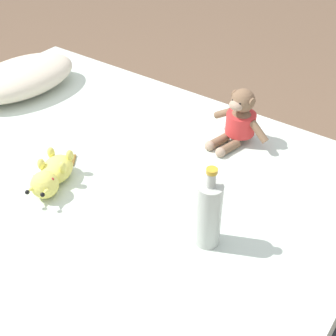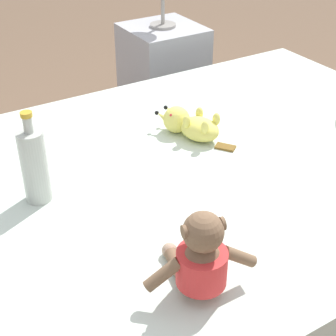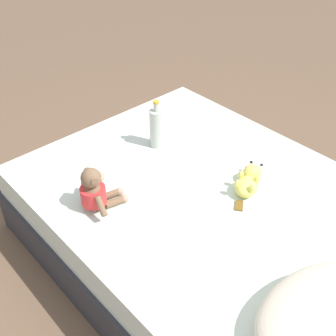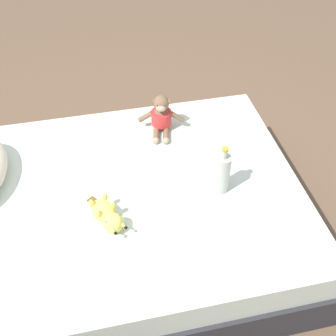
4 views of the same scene
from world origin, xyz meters
TOP-DOWN VIEW (x-y plane):
  - ground_plane at (0.00, 0.00)m, footprint 16.00×16.00m
  - bed at (0.00, 0.00)m, footprint 1.48×2.05m
  - pillow at (0.24, 0.70)m, footprint 0.59×0.39m
  - plush_monkey at (0.48, -0.35)m, footprint 0.24×0.29m
  - plush_yellow_creature at (-0.18, 0.05)m, footprint 0.32×0.19m
  - glass_bottle at (-0.09, -0.56)m, footprint 0.08×0.08m

SIDE VIEW (x-z plane):
  - ground_plane at x=0.00m, z-range 0.00..0.00m
  - bed at x=0.00m, z-range 0.00..0.45m
  - plush_yellow_creature at x=-0.18m, z-range 0.45..0.55m
  - pillow at x=0.24m, z-range 0.45..0.60m
  - plush_monkey at x=0.48m, z-range 0.43..0.67m
  - glass_bottle at x=-0.09m, z-range 0.42..0.72m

